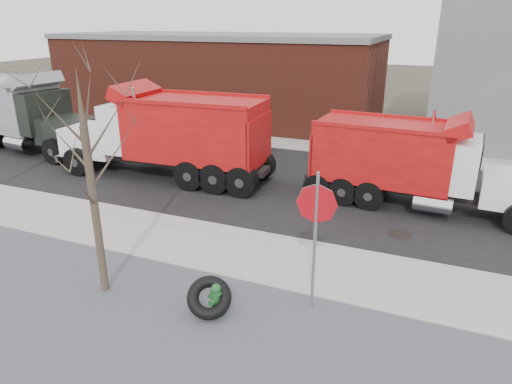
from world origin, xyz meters
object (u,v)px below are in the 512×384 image
at_px(dump_truck_red_a, 412,161).
at_px(truck_tire, 209,298).
at_px(dump_truck_grey, 20,110).
at_px(stop_sign, 316,220).
at_px(fire_hydrant, 216,300).
at_px(dump_truck_red_b, 170,132).

bearing_deg(dump_truck_red_a, truck_tire, -109.46).
bearing_deg(dump_truck_grey, stop_sign, -17.28).
height_order(fire_hydrant, dump_truck_red_b, dump_truck_red_b).
distance_m(fire_hydrant, dump_truck_grey, 17.56).
bearing_deg(fire_hydrant, dump_truck_red_b, 139.04).
xyz_separation_m(fire_hydrant, dump_truck_red_a, (3.27, 8.11, 1.29)).
distance_m(dump_truck_red_a, dump_truck_red_b, 9.18).
bearing_deg(stop_sign, fire_hydrant, -132.73).
xyz_separation_m(fire_hydrant, dump_truck_grey, (-15.19, 8.66, 1.56)).
bearing_deg(fire_hydrant, truck_tire, -136.81).
bearing_deg(dump_truck_grey, dump_truck_red_a, 5.07).
height_order(dump_truck_red_a, dump_truck_red_b, dump_truck_red_b).
relative_size(fire_hydrant, dump_truck_red_b, 0.08).
height_order(fire_hydrant, stop_sign, stop_sign).
height_order(fire_hydrant, dump_truck_red_a, dump_truck_red_a).
distance_m(fire_hydrant, dump_truck_red_b, 9.72).
bearing_deg(dump_truck_red_b, dump_truck_red_a, -179.16).
bearing_deg(stop_sign, truck_tire, -132.56).
xyz_separation_m(truck_tire, dump_truck_grey, (-15.07, 8.74, 1.47)).
xyz_separation_m(dump_truck_red_a, dump_truck_grey, (-18.47, 0.55, 0.27)).
relative_size(fire_hydrant, truck_tire, 0.59).
distance_m(truck_tire, dump_truck_red_a, 8.95).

